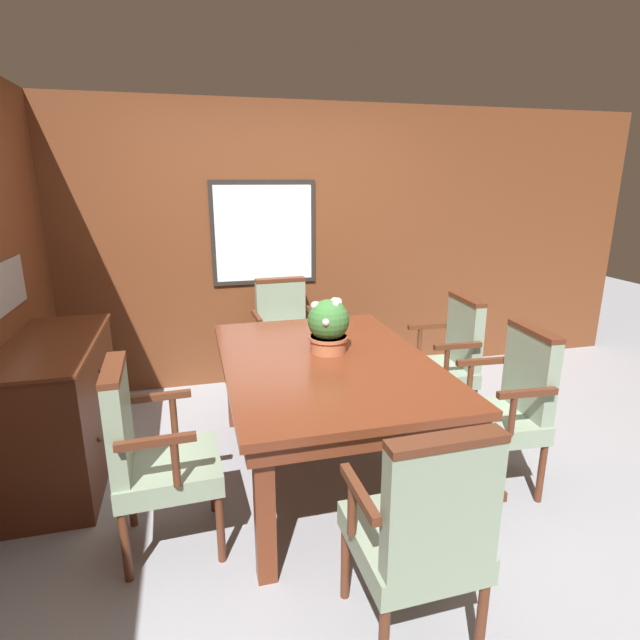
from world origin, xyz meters
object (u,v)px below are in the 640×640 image
(chair_right_near, at_px, (507,403))
(chair_left_near, at_px, (151,451))
(chair_head_near, at_px, (422,529))
(sideboard_cabinet, at_px, (61,410))
(dining_table, at_px, (326,373))
(potted_plant, at_px, (328,325))
(chair_right_far, at_px, (446,358))
(chair_head_far, at_px, (284,333))

(chair_right_near, relative_size, chair_left_near, 1.00)
(chair_head_near, bearing_deg, chair_right_near, -139.04)
(chair_right_near, bearing_deg, sideboard_cabinet, -103.44)
(dining_table, relative_size, chair_head_near, 1.80)
(potted_plant, bearing_deg, chair_right_far, 15.44)
(chair_head_far, relative_size, chair_left_near, 1.00)
(sideboard_cabinet, bearing_deg, dining_table, -14.22)
(chair_head_far, height_order, potted_plant, potted_plant)
(sideboard_cabinet, bearing_deg, chair_head_near, -46.08)
(dining_table, distance_m, sideboard_cabinet, 1.66)
(chair_right_far, height_order, chair_left_near, same)
(chair_head_near, height_order, chair_right_far, same)
(chair_right_far, relative_size, potted_plant, 2.86)
(dining_table, relative_size, chair_left_near, 1.80)
(potted_plant, relative_size, sideboard_cabinet, 0.28)
(chair_right_near, bearing_deg, potted_plant, -114.88)
(sideboard_cabinet, bearing_deg, chair_right_far, -0.31)
(dining_table, bearing_deg, chair_head_far, 90.61)
(chair_right_near, height_order, chair_left_near, same)
(chair_right_near, relative_size, sideboard_cabinet, 0.81)
(chair_right_near, relative_size, chair_head_far, 1.00)
(chair_left_near, bearing_deg, chair_head_near, -131.54)
(chair_left_near, distance_m, potted_plant, 1.25)
(chair_head_near, xyz_separation_m, chair_right_far, (1.00, 1.67, 0.00))
(potted_plant, xyz_separation_m, sideboard_cabinet, (-1.64, 0.29, -0.50))
(potted_plant, bearing_deg, chair_head_near, -90.82)
(chair_right_far, relative_size, chair_right_near, 1.00)
(chair_right_near, distance_m, chair_head_far, 1.98)
(dining_table, relative_size, potted_plant, 5.15)
(potted_plant, bearing_deg, chair_left_near, -152.31)
(chair_head_near, distance_m, chair_head_far, 2.58)
(chair_head_near, xyz_separation_m, potted_plant, (0.02, 1.40, 0.40))
(chair_head_near, xyz_separation_m, chair_left_near, (-1.03, 0.85, 0.00))
(chair_head_near, xyz_separation_m, chair_head_far, (-0.04, 2.58, 0.00))
(chair_head_far, bearing_deg, dining_table, -91.69)
(chair_head_near, bearing_deg, chair_right_far, -122.22)
(sideboard_cabinet, bearing_deg, chair_left_near, -54.73)
(chair_head_far, distance_m, sideboard_cabinet, 1.82)
(chair_head_near, bearing_deg, dining_table, -90.05)
(chair_right_far, bearing_deg, chair_right_near, 0.80)
(chair_right_far, height_order, potted_plant, potted_plant)
(chair_head_far, bearing_deg, chair_head_near, -91.43)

